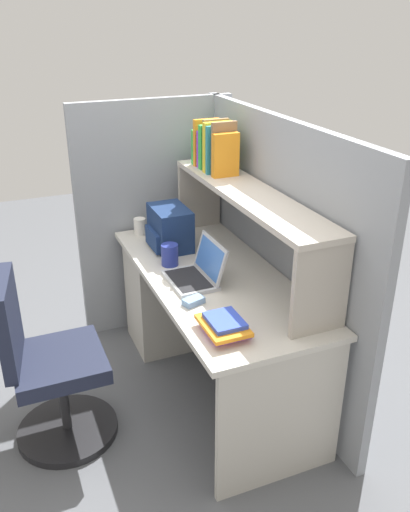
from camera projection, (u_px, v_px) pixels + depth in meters
name	position (u px, v px, depth m)	size (l,w,h in m)	color
ground_plane	(213.00, 383.00, 3.24)	(8.00, 8.00, 0.00)	#595B60
desk	(189.00, 295.00, 3.40)	(1.60, 0.70, 0.73)	beige
cubicle_partition_rear	(275.00, 256.00, 3.05)	(1.84, 0.05, 1.55)	gray
cubicle_partition_left	(156.00, 217.00, 3.61)	(0.05, 1.06, 1.55)	gray
overhead_hutch	(249.00, 209.00, 2.85)	(1.44, 0.28, 0.45)	#B3A99C
reference_books_on_shelf	(215.00, 148.00, 3.13)	(0.35, 0.18, 0.30)	green
laptop	(198.00, 272.00, 2.85)	(0.31, 0.26, 0.22)	#B7BABF
backpack	(169.00, 228.00, 3.22)	(0.30, 0.22, 0.25)	navy
computer_mouse	(194.00, 301.00, 2.63)	(0.06, 0.10, 0.03)	#7299C6
paper_cup	(140.00, 226.00, 3.44)	(0.08, 0.08, 0.10)	white
snack_canister	(170.00, 255.00, 3.02)	(0.10, 0.10, 0.12)	navy
desk_book_stack	(224.00, 326.00, 2.39)	(0.25, 0.19, 0.07)	purple
office_chair	(49.00, 373.00, 2.69)	(0.52, 0.52, 0.93)	black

